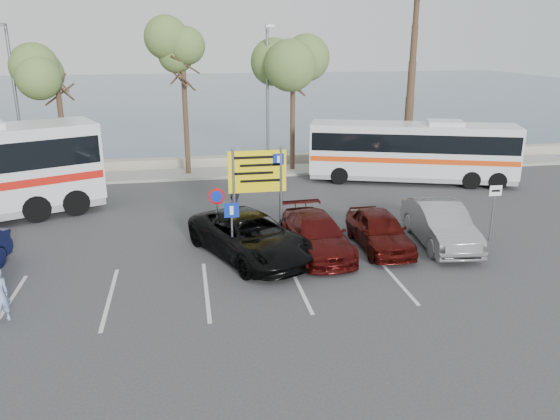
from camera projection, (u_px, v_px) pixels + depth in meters
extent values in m
plane|color=#363739|center=(241.00, 274.00, 18.07)|extent=(120.00, 120.00, 0.00)
cube|color=gray|center=(215.00, 173.00, 31.19)|extent=(44.00, 2.40, 0.15)
cube|color=#A09880|center=(213.00, 162.00, 33.00)|extent=(48.00, 0.80, 0.60)
plane|color=#445A6D|center=(194.00, 94.00, 74.38)|extent=(140.00, 140.00, 0.00)
cylinder|color=#382619|center=(63.00, 132.00, 29.08)|extent=(0.28, 0.28, 5.04)
cylinder|color=#382619|center=(186.00, 124.00, 30.07)|extent=(0.28, 0.28, 5.60)
cylinder|color=#382619|center=(293.00, 124.00, 31.13)|extent=(0.28, 0.28, 5.18)
cylinder|color=#382619|center=(411.00, 80.00, 31.55)|extent=(0.48, 0.48, 10.00)
cylinder|color=slate|center=(17.00, 106.00, 27.92)|extent=(0.16, 0.16, 8.00)
cylinder|color=slate|center=(2.00, 24.00, 26.30)|extent=(0.12, 0.90, 0.12)
cylinder|color=slate|center=(268.00, 101.00, 30.07)|extent=(0.16, 0.16, 8.00)
cylinder|color=slate|center=(268.00, 25.00, 28.45)|extent=(0.12, 0.90, 0.12)
cube|color=slate|center=(270.00, 26.00, 28.00)|extent=(0.45, 0.25, 0.12)
cylinder|color=slate|center=(234.00, 196.00, 20.55)|extent=(0.12, 0.12, 3.60)
cylinder|color=slate|center=(281.00, 193.00, 20.84)|extent=(0.12, 0.12, 3.60)
cube|color=yellow|center=(257.00, 172.00, 20.42)|extent=(2.20, 0.06, 1.60)
cube|color=#0C2699|center=(278.00, 159.00, 20.38)|extent=(0.42, 0.01, 0.42)
cylinder|color=slate|center=(217.00, 221.00, 19.89)|extent=(0.07, 0.07, 2.20)
cylinder|color=#B20C0C|center=(216.00, 196.00, 19.58)|extent=(0.60, 0.03, 0.60)
cylinder|color=slate|center=(232.00, 235.00, 18.46)|extent=(0.07, 0.07, 2.20)
cube|color=#0C2699|center=(232.00, 210.00, 18.17)|extent=(0.50, 0.03, 0.50)
cylinder|color=slate|center=(493.00, 213.00, 20.77)|extent=(0.07, 0.07, 2.20)
cube|color=white|center=(496.00, 191.00, 20.48)|extent=(0.50, 0.03, 0.40)
cube|color=silver|center=(412.00, 149.00, 29.08)|extent=(10.92, 5.52, 2.64)
cube|color=black|center=(412.00, 140.00, 28.94)|extent=(10.73, 5.49, 0.94)
cube|color=#E03E0D|center=(411.00, 157.00, 29.21)|extent=(10.83, 5.52, 0.27)
cube|color=gray|center=(410.00, 173.00, 29.48)|extent=(10.81, 5.47, 0.49)
cube|color=silver|center=(414.00, 122.00, 28.65)|extent=(2.15, 1.92, 0.21)
imported|color=#470D0B|center=(316.00, 234.00, 19.75)|extent=(2.20, 4.81, 1.36)
imported|color=#420C09|center=(379.00, 230.00, 20.14)|extent=(1.68, 4.15, 1.41)
imported|color=black|center=(250.00, 236.00, 19.33)|extent=(4.63, 6.12, 1.55)
imported|color=gray|center=(440.00, 224.00, 20.52)|extent=(2.13, 4.92, 1.57)
imported|color=#353B50|center=(235.00, 212.00, 21.79)|extent=(0.98, 1.02, 1.66)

